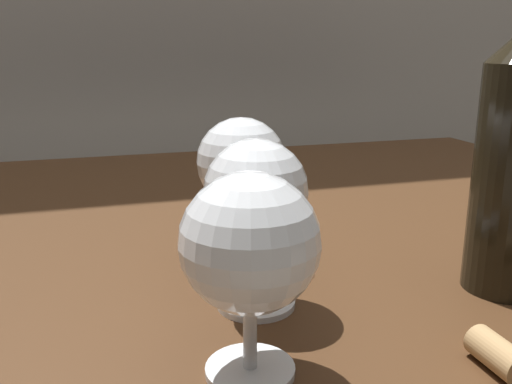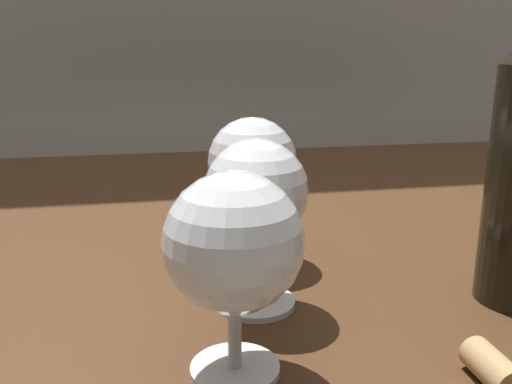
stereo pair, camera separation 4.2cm
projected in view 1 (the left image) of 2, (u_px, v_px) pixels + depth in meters
dining_table at (236, 285)px, 0.69m from camera, size 1.25×0.89×0.72m
wine_glass_pinot at (250, 246)px, 0.33m from camera, size 0.09×0.09×0.13m
wine_glass_port at (256, 197)px, 0.42m from camera, size 0.08×0.08×0.14m
wine_glass_white at (241, 165)px, 0.52m from camera, size 0.09×0.09×0.14m
cork at (498, 355)px, 0.35m from camera, size 0.02×0.04×0.02m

